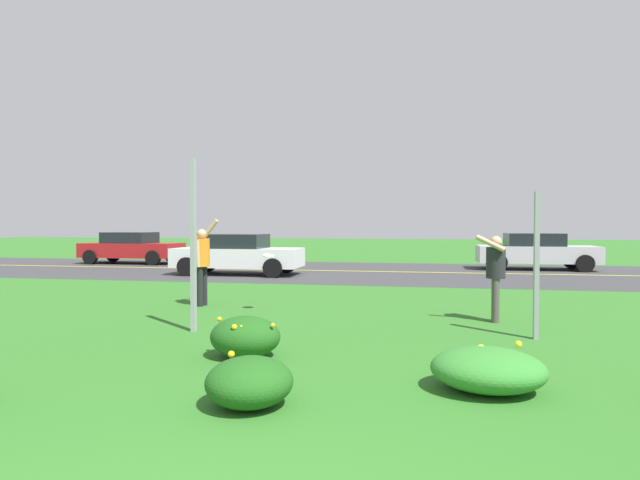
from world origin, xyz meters
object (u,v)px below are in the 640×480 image
at_px(sign_post_near_path, 193,245).
at_px(person_thrower_orange_shirt, 202,260).
at_px(person_catcher_dark_shirt, 495,271).
at_px(car_white_center_left, 238,254).
at_px(car_silver_center_right, 536,251).
at_px(frisbee_white, 268,256).
at_px(car_red_leftmost, 132,248).
at_px(sign_post_by_roadside, 536,265).

distance_m(sign_post_near_path, person_thrower_orange_shirt, 2.82).
bearing_deg(person_catcher_dark_shirt, person_thrower_orange_shirt, 172.98).
distance_m(car_white_center_left, car_silver_center_right, 11.73).
distance_m(person_thrower_orange_shirt, frisbee_white, 1.73).
bearing_deg(sign_post_near_path, car_silver_center_right, 59.71).
height_order(person_catcher_dark_shirt, car_red_leftmost, person_catcher_dark_shirt).
height_order(person_thrower_orange_shirt, car_white_center_left, person_thrower_orange_shirt).
height_order(sign_post_near_path, sign_post_by_roadside, sign_post_near_path).
bearing_deg(person_catcher_dark_shirt, frisbee_white, 176.75).
bearing_deg(car_silver_center_right, sign_post_by_roadside, -101.42).
xyz_separation_m(person_catcher_dark_shirt, car_silver_center_right, (3.13, 12.07, -0.19)).
height_order(sign_post_by_roadside, car_white_center_left, sign_post_by_roadside).
height_order(sign_post_by_roadside, frisbee_white, sign_post_by_roadside).
bearing_deg(car_white_center_left, person_thrower_orange_shirt, -75.85).
relative_size(person_catcher_dark_shirt, car_red_leftmost, 0.35).
bearing_deg(car_red_leftmost, sign_post_near_path, -55.61).
bearing_deg(person_catcher_dark_shirt, car_white_center_left, 135.00).
bearing_deg(frisbee_white, person_catcher_dark_shirt, -3.25).
height_order(sign_post_near_path, frisbee_white, sign_post_near_path).
xyz_separation_m(car_red_leftmost, car_white_center_left, (6.75, -4.29, 0.00)).
xyz_separation_m(sign_post_near_path, person_catcher_dark_shirt, (5.00, 1.86, -0.49)).
distance_m(person_catcher_dark_shirt, car_red_leftmost, 18.90).
bearing_deg(person_catcher_dark_shirt, car_silver_center_right, 75.44).
distance_m(sign_post_near_path, car_white_center_left, 10.06).
bearing_deg(sign_post_near_path, person_thrower_orange_shirt, 111.16).
relative_size(person_thrower_orange_shirt, car_silver_center_right, 0.42).
height_order(sign_post_by_roadside, car_silver_center_right, sign_post_by_roadside).
bearing_deg(frisbee_white, car_white_center_left, 114.46).
xyz_separation_m(sign_post_near_path, car_silver_center_right, (8.14, 13.93, -0.69)).
distance_m(sign_post_by_roadside, person_thrower_orange_shirt, 6.77).
relative_size(sign_post_by_roadside, car_silver_center_right, 0.50).
xyz_separation_m(sign_post_by_roadside, person_catcher_dark_shirt, (-0.42, 1.38, -0.20)).
height_order(car_red_leftmost, car_silver_center_right, same).
relative_size(sign_post_by_roadside, car_red_leftmost, 0.50).
bearing_deg(car_silver_center_right, person_catcher_dark_shirt, -104.56).
xyz_separation_m(frisbee_white, car_silver_center_right, (7.49, 11.83, -0.40)).
bearing_deg(sign_post_near_path, person_catcher_dark_shirt, 20.40).
xyz_separation_m(person_thrower_orange_shirt, car_white_center_left, (-1.78, 7.05, -0.27)).
distance_m(frisbee_white, car_white_center_left, 8.29).
xyz_separation_m(person_thrower_orange_shirt, frisbee_white, (1.65, -0.49, 0.13)).
height_order(sign_post_near_path, car_silver_center_right, sign_post_near_path).
relative_size(sign_post_near_path, car_silver_center_right, 0.63).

